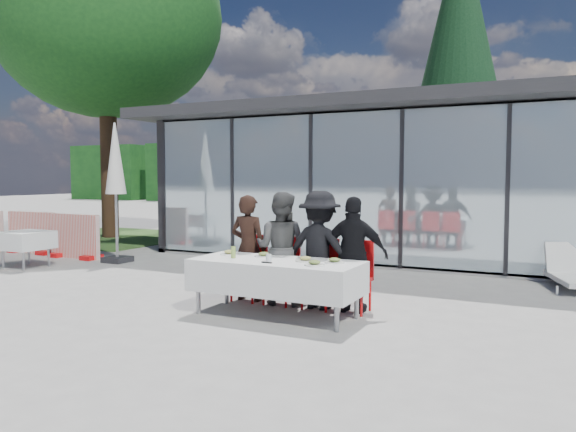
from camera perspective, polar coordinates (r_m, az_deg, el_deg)
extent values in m
plane|color=gray|center=(8.06, -3.58, -9.24)|extent=(90.00, 90.00, 0.00)
cube|color=gray|center=(15.02, 18.97, -3.09)|extent=(14.00, 8.00, 0.10)
cube|color=black|center=(18.79, 20.67, 2.99)|extent=(14.00, 0.20, 3.20)
cube|color=black|center=(17.23, -4.32, 3.17)|extent=(0.20, 8.00, 3.20)
cube|color=silver|center=(10.99, 16.38, 2.55)|extent=(13.60, 0.06, 3.10)
cube|color=#2D2D30|center=(14.59, 19.05, 9.58)|extent=(14.80, 8.80, 0.24)
cube|color=#262628|center=(13.91, -12.40, 2.89)|extent=(0.08, 0.10, 3.10)
cube|color=#262628|center=(12.78, -5.60, 2.88)|extent=(0.08, 0.10, 3.10)
cube|color=#262628|center=(11.86, 2.37, 2.81)|extent=(0.08, 0.10, 3.10)
cube|color=#262628|center=(11.20, 11.48, 2.66)|extent=(0.08, 0.10, 3.10)
cube|color=#262628|center=(10.86, 21.43, 2.43)|extent=(0.08, 0.10, 3.10)
cube|color=red|center=(14.08, 8.03, -1.73)|extent=(0.45, 0.45, 0.90)
cube|color=red|center=(14.16, 14.45, -1.78)|extent=(0.45, 0.45, 0.90)
cube|color=red|center=(13.36, 24.53, -2.36)|extent=(0.45, 0.45, 0.90)
cube|color=#113814|center=(48.61, -17.75, 4.23)|extent=(6.50, 2.00, 4.40)
cube|color=#113814|center=(43.40, -10.15, 4.40)|extent=(6.50, 2.00, 4.40)
cube|color=#113814|center=(39.14, -0.70, 4.52)|extent=(6.50, 2.00, 4.40)
cube|color=#113814|center=(36.18, 10.67, 4.49)|extent=(6.50, 2.00, 4.40)
cube|color=#113814|center=(34.84, 23.46, 4.25)|extent=(6.50, 2.00, 4.40)
cube|color=silver|center=(7.45, -1.23, -6.10)|extent=(2.26, 0.96, 0.42)
cylinder|color=gray|center=(7.71, -9.11, -7.21)|extent=(0.06, 0.06, 0.71)
cylinder|color=gray|center=(6.76, 4.97, -8.76)|extent=(0.06, 0.06, 0.71)
cylinder|color=gray|center=(8.27, -6.26, -6.41)|extent=(0.06, 0.06, 0.71)
cylinder|color=gray|center=(7.40, 6.98, -7.65)|extent=(0.06, 0.06, 0.71)
imported|color=black|center=(8.39, -4.04, -3.24)|extent=(0.58, 0.58, 1.58)
cube|color=red|center=(8.43, -4.10, -5.55)|extent=(0.44, 0.44, 0.05)
cube|color=red|center=(8.56, -3.42, -3.70)|extent=(0.44, 0.04, 0.55)
cylinder|color=red|center=(8.41, -5.78, -7.20)|extent=(0.04, 0.04, 0.43)
cylinder|color=red|center=(8.23, -3.65, -7.45)|extent=(0.04, 0.04, 0.43)
cylinder|color=red|center=(8.71, -4.51, -6.81)|extent=(0.04, 0.04, 0.43)
cylinder|color=red|center=(8.53, -2.42, -7.02)|extent=(0.04, 0.04, 0.43)
imported|color=#4D4D4D|center=(8.13, -0.72, -3.30)|extent=(0.86, 0.86, 1.63)
cube|color=red|center=(8.16, -0.78, -5.85)|extent=(0.44, 0.44, 0.05)
cube|color=red|center=(8.30, -0.14, -3.94)|extent=(0.44, 0.04, 0.55)
cylinder|color=red|center=(8.13, -2.50, -7.57)|extent=(0.04, 0.04, 0.43)
cylinder|color=red|center=(7.97, -0.22, -7.81)|extent=(0.04, 0.04, 0.43)
cylinder|color=red|center=(8.44, -1.30, -7.14)|extent=(0.04, 0.04, 0.43)
cylinder|color=red|center=(8.29, 0.92, -7.35)|extent=(0.04, 0.04, 0.43)
imported|color=black|center=(7.86, 3.24, -3.45)|extent=(1.13, 1.13, 1.65)
cube|color=red|center=(7.91, 3.17, -6.18)|extent=(0.44, 0.44, 0.05)
cube|color=red|center=(8.05, 3.75, -4.20)|extent=(0.44, 0.04, 0.55)
cylinder|color=red|center=(7.86, 1.43, -7.98)|extent=(0.04, 0.04, 0.43)
cylinder|color=red|center=(7.72, 3.87, -8.21)|extent=(0.04, 0.04, 0.43)
cylinder|color=red|center=(8.18, 2.51, -7.50)|extent=(0.04, 0.04, 0.43)
cylinder|color=red|center=(8.05, 4.87, -7.71)|extent=(0.04, 0.04, 0.43)
imported|color=black|center=(7.68, 6.72, -3.92)|extent=(1.02, 1.02, 1.58)
cube|color=red|center=(7.72, 6.65, -6.44)|extent=(0.44, 0.44, 0.05)
cube|color=red|center=(7.87, 7.16, -4.41)|extent=(0.44, 0.04, 0.55)
cylinder|color=red|center=(7.66, 4.89, -8.30)|extent=(0.04, 0.04, 0.43)
cylinder|color=red|center=(7.54, 7.46, -8.52)|extent=(0.04, 0.04, 0.43)
cylinder|color=red|center=(7.99, 5.86, -7.80)|extent=(0.04, 0.04, 0.43)
cylinder|color=red|center=(7.88, 8.33, -7.99)|extent=(0.04, 0.04, 0.43)
cylinder|color=white|center=(7.97, -5.98, -3.87)|extent=(0.26, 0.26, 0.01)
ellipsoid|color=tan|center=(7.97, -5.98, -3.63)|extent=(0.15, 0.15, 0.05)
cylinder|color=white|center=(7.73, -2.47, -4.10)|extent=(0.26, 0.26, 0.01)
ellipsoid|color=#376124|center=(7.72, -2.47, -3.85)|extent=(0.15, 0.15, 0.05)
cylinder|color=white|center=(7.31, 1.76, -4.57)|extent=(0.26, 0.26, 0.01)
ellipsoid|color=tan|center=(7.30, 1.76, -4.31)|extent=(0.15, 0.15, 0.05)
cylinder|color=white|center=(7.20, 4.74, -4.71)|extent=(0.26, 0.26, 0.01)
ellipsoid|color=#376124|center=(7.19, 4.75, -4.45)|extent=(0.15, 0.15, 0.05)
cylinder|color=white|center=(6.97, 2.71, -4.99)|extent=(0.26, 0.26, 0.01)
ellipsoid|color=#376124|center=(6.97, 2.71, -4.71)|extent=(0.15, 0.15, 0.05)
cylinder|color=#89AC47|center=(7.63, -5.57, -3.68)|extent=(0.06, 0.06, 0.16)
cylinder|color=silver|center=(7.27, -1.98, -4.27)|extent=(0.07, 0.07, 0.10)
cube|color=black|center=(7.17, -2.17, -4.74)|extent=(0.14, 0.03, 0.01)
cube|color=silver|center=(12.60, -25.10, -2.24)|extent=(0.86, 0.86, 0.36)
cylinder|color=gray|center=(12.68, -26.98, -3.17)|extent=(0.05, 0.05, 0.72)
cylinder|color=gray|center=(12.20, -25.30, -3.38)|extent=(0.05, 0.05, 0.72)
cylinder|color=gray|center=(13.04, -24.86, -2.92)|extent=(0.05, 0.05, 0.72)
cylinder|color=gray|center=(12.58, -23.15, -3.11)|extent=(0.05, 0.05, 0.72)
cylinder|color=red|center=(11.10, 26.35, -4.87)|extent=(0.04, 0.04, 0.43)
cylinder|color=red|center=(11.46, 26.36, -4.60)|extent=(0.04, 0.04, 0.43)
cube|color=black|center=(12.73, -16.94, -4.24)|extent=(0.50, 0.50, 0.12)
cylinder|color=gray|center=(12.62, -17.06, 1.57)|extent=(0.06, 0.06, 2.70)
cone|color=silver|center=(12.61, -17.15, 5.61)|extent=(0.44, 0.44, 1.52)
cube|color=red|center=(13.62, -20.83, -1.94)|extent=(1.40, 0.12, 1.00)
cube|color=red|center=(14.04, -22.17, -3.65)|extent=(0.30, 0.45, 0.10)
cube|color=red|center=(13.31, -19.32, -3.98)|extent=(0.30, 0.45, 0.10)
cube|color=red|center=(14.92, -24.57, -1.54)|extent=(1.40, 0.22, 1.00)
cube|color=red|center=(15.36, -25.69, -3.11)|extent=(0.30, 0.45, 0.10)
cube|color=red|center=(14.59, -23.28, -3.40)|extent=(0.30, 0.45, 0.10)
cube|color=silver|center=(10.32, 27.12, -5.73)|extent=(0.98, 1.42, 0.08)
cube|color=silver|center=(10.80, 26.23, -3.84)|extent=(0.65, 0.44, 0.54)
cylinder|color=silver|center=(9.80, 25.65, -6.84)|extent=(0.04, 0.04, 0.14)
cylinder|color=silver|center=(10.88, 25.75, -5.80)|extent=(0.04, 0.04, 0.14)
cylinder|color=#382316|center=(17.85, -17.71, 4.95)|extent=(0.50, 0.50, 4.40)
ellipsoid|color=#113814|center=(18.44, -18.01, 18.42)|extent=(7.04, 6.40, 5.76)
cylinder|color=#382316|center=(20.10, 16.69, 1.42)|extent=(0.44, 0.44, 2.00)
cone|color=black|center=(20.51, 16.98, 15.52)|extent=(4.00, 4.00, 9.00)
cube|color=#385926|center=(17.94, -17.56, -2.06)|extent=(5.00, 5.00, 0.02)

